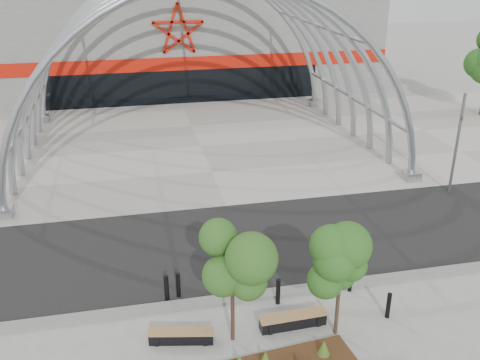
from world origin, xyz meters
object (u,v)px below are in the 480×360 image
(signal_pole, at_px, (457,142))
(street_tree_0, at_px, (232,264))
(street_tree_1, at_px, (341,264))
(bench_1, at_px, (293,321))
(bench_0, at_px, (181,336))
(bollard_2, at_px, (278,292))

(signal_pole, relative_size, street_tree_0, 1.32)
(street_tree_1, bearing_deg, bench_1, 154.81)
(signal_pole, distance_m, bench_1, 13.75)
(bench_0, xyz_separation_m, bench_1, (3.55, -0.02, 0.02))
(bench_1, height_order, bollard_2, bollard_2)
(street_tree_1, xyz_separation_m, bench_0, (-4.77, 0.59, -2.32))
(street_tree_0, height_order, bollard_2, street_tree_0)
(bench_1, bearing_deg, street_tree_0, -174.29)
(street_tree_1, bearing_deg, signal_pole, 43.01)
(signal_pole, bearing_deg, bench_1, -142.28)
(street_tree_0, distance_m, bench_0, 2.97)
(street_tree_1, bearing_deg, bollard_2, 126.17)
(signal_pole, bearing_deg, street_tree_0, -146.26)
(bench_0, xyz_separation_m, bollard_2, (3.42, 1.26, 0.27))
(street_tree_1, xyz_separation_m, bollard_2, (-1.35, 1.84, -2.05))
(street_tree_0, xyz_separation_m, bench_0, (-1.56, 0.22, -2.52))
(signal_pole, bearing_deg, street_tree_1, -136.99)
(signal_pole, height_order, bench_1, signal_pole)
(street_tree_1, bearing_deg, street_tree_0, 173.36)
(signal_pole, height_order, bench_0, signal_pole)
(street_tree_0, bearing_deg, street_tree_1, -6.64)
(bench_1, bearing_deg, signal_pole, 37.72)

